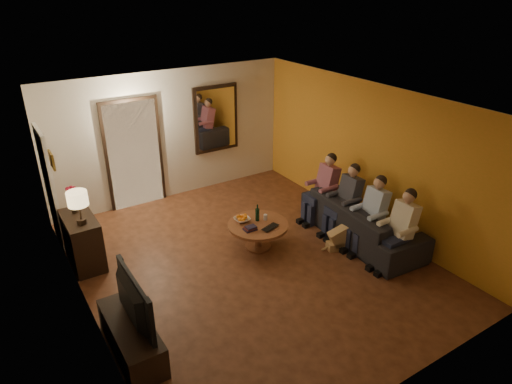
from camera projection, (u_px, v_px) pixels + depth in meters
floor at (250, 261)px, 7.40m from camera, size 5.00×6.00×0.01m
ceiling at (249, 103)px, 6.29m from camera, size 5.00×6.00×0.01m
back_wall at (171, 135)px, 9.13m from camera, size 5.00×0.02×2.60m
front_wall at (408, 296)px, 4.56m from camera, size 5.00×0.02×2.60m
left_wall at (78, 235)px, 5.63m from camera, size 0.02×6.00×2.60m
right_wall at (370, 157)px, 8.06m from camera, size 0.02×6.00×2.60m
orange_accent at (370, 157)px, 8.05m from camera, size 0.01×6.00×2.60m
kitchen_doorway at (134, 155)px, 8.83m from camera, size 1.00×0.06×2.10m
door_trim at (134, 155)px, 8.83m from camera, size 1.12×0.04×2.22m
fridge_glimpse at (147, 160)px, 9.02m from camera, size 0.45×0.03×1.70m
mirror_frame at (216, 119)px, 9.50m from camera, size 1.00×0.05×1.40m
mirror_glass at (217, 119)px, 9.48m from camera, size 0.86×0.02×1.26m
white_door at (50, 188)px, 7.52m from camera, size 0.06×0.85×2.04m
framed_art at (52, 160)px, 6.40m from camera, size 0.03×0.28×0.24m
art_canvas at (53, 160)px, 6.41m from camera, size 0.01×0.22×0.18m
dresser at (83, 241)px, 7.19m from camera, size 0.45×0.93×0.83m
table_lamp at (79, 208)px, 6.73m from camera, size 0.30×0.30×0.54m
flower_vase at (73, 200)px, 7.09m from camera, size 0.14×0.14×0.44m
tv_stand at (132, 337)px, 5.54m from camera, size 0.45×1.30×0.43m
tv at (126, 302)px, 5.31m from camera, size 1.10×0.14×0.63m
sofa at (362, 220)px, 7.92m from camera, size 2.47×1.12×0.70m
person_a at (400, 232)px, 7.08m from camera, size 0.60×0.40×1.20m
person_b at (372, 216)px, 7.54m from camera, size 0.60×0.40×1.20m
person_c at (347, 202)px, 7.99m from camera, size 0.60×0.40×1.20m
person_d at (324, 190)px, 8.45m from camera, size 0.60×0.40×1.20m
dog at (342, 234)px, 7.64m from camera, size 0.61×0.39×0.56m
coffee_table at (258, 235)px, 7.70m from camera, size 1.30×1.30×0.45m
bowl at (242, 220)px, 7.67m from camera, size 0.26×0.26×0.06m
oranges at (242, 216)px, 7.64m from camera, size 0.20×0.20×0.08m
wine_bottle at (257, 212)px, 7.64m from camera, size 0.07×0.07×0.31m
wine_glass at (265, 217)px, 7.71m from camera, size 0.06×0.06×0.10m
book_stack at (250, 228)px, 7.41m from camera, size 0.20×0.15×0.07m
laptop at (272, 229)px, 7.44m from camera, size 0.38×0.30×0.03m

